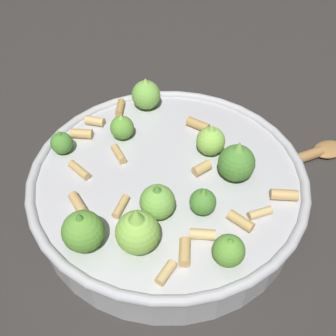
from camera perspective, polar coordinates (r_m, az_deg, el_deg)
The scene contains 3 objects.
ground_plane at distance 0.53m, azimuth -0.00°, elevation -5.03°, with size 2.40×2.40×0.00m, color #2D2B28.
cooking_pan at distance 0.50m, azimuth -0.08°, elevation -2.51°, with size 0.35×0.35×0.12m.
wooden_spoon at distance 0.59m, azimuth 16.26°, elevation 0.51°, with size 0.21×0.18×0.02m.
Camera 1 is at (0.10, -0.32, 0.41)m, focal length 42.12 mm.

